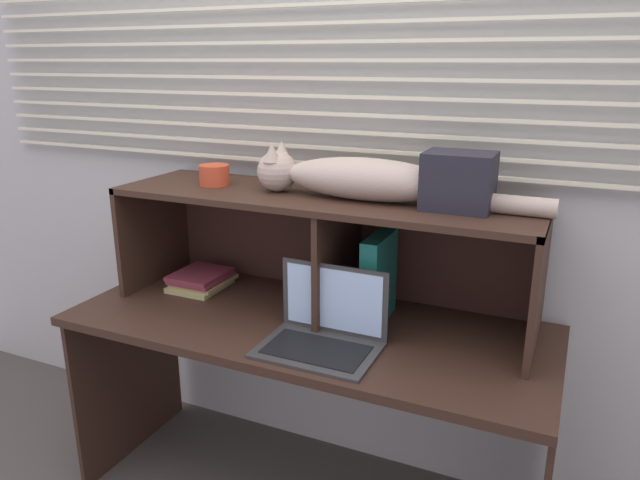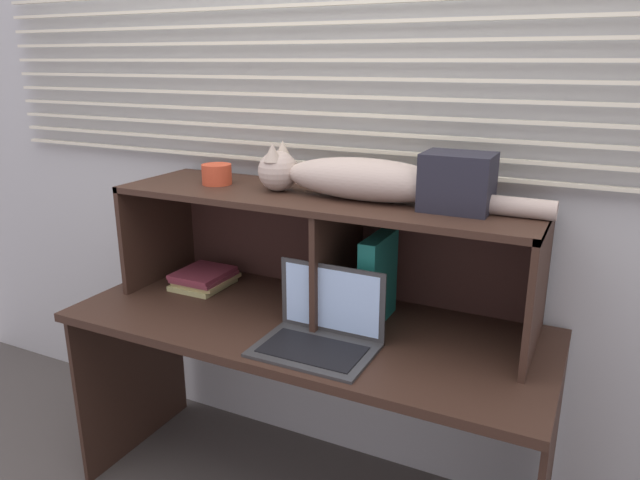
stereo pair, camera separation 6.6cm
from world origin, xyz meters
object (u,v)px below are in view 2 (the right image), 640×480
Objects in this scene: cat at (356,179)px; binder_upright at (378,279)px; laptop at (321,331)px; small_basket at (217,174)px; storage_box at (458,182)px; book_stack at (204,278)px.

cat is 0.34m from binder_upright.
cat reaches higher than laptop.
small_basket is (-0.55, -0.00, -0.03)m from cat.
laptop is 0.61m from storage_box.
cat is 2.71× the size of laptop.
small_basket is at bearing 180.00° from binder_upright.
book_stack is 1.07m from storage_box.
laptop is at bearing -21.36° from book_stack.
small_basket is (0.09, 0.00, 0.42)m from book_stack.
book_stack is 2.06× the size of small_basket.
laptop is at bearing -91.47° from cat.
binder_upright is (0.09, 0.25, 0.10)m from laptop.
storage_box is (0.33, 0.25, 0.45)m from laptop.
storage_box is at bearing 36.59° from laptop.
storage_box is (0.32, -0.00, 0.02)m from cat.
cat is at bearing 180.00° from storage_box.
laptop is at bearing -24.43° from small_basket.
laptop is at bearing -143.41° from storage_box.
cat is 0.49m from laptop.
laptop is 0.72m from small_basket.
laptop reaches higher than book_stack.
book_stack is at bearing -179.66° from small_basket.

